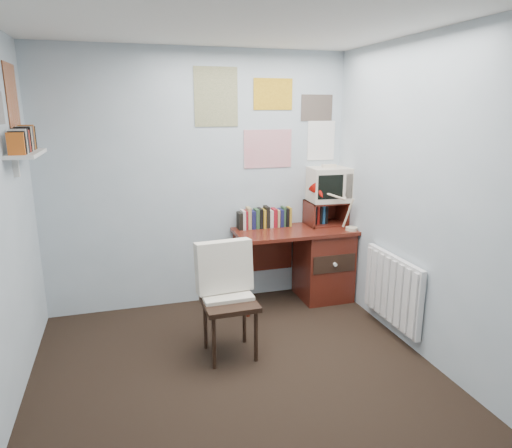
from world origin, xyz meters
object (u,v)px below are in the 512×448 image
(crt_tv, at_px, (328,183))
(wall_shelf, at_px, (26,154))
(desk_chair, at_px, (230,304))
(desk_lamp, at_px, (352,210))
(desk, at_px, (318,261))
(radiator, at_px, (393,289))
(tv_riser, at_px, (326,213))

(crt_tv, height_order, wall_shelf, wall_shelf)
(desk_chair, xyz_separation_m, desk_lamp, (1.42, 0.69, 0.53))
(desk_lamp, bearing_deg, desk_chair, -145.93)
(desk_chair, bearing_deg, wall_shelf, 159.30)
(desk_chair, relative_size, wall_shelf, 1.44)
(desk, bearing_deg, crt_tv, 42.32)
(desk, bearing_deg, desk_lamp, -34.18)
(radiator, bearing_deg, desk_chair, 177.80)
(tv_riser, height_order, radiator, tv_riser)
(desk, bearing_deg, wall_shelf, -171.60)
(tv_riser, bearing_deg, crt_tv, 39.09)
(desk_chair, relative_size, tv_riser, 2.23)
(radiator, bearing_deg, desk, 107.24)
(desk, distance_m, radiator, 0.97)
(desk, xyz_separation_m, desk_chair, (-1.15, -0.87, 0.04))
(desk, relative_size, desk_chair, 1.35)
(tv_riser, xyz_separation_m, wall_shelf, (-2.69, -0.49, 0.74))
(desk, distance_m, tv_riser, 0.51)
(wall_shelf, bearing_deg, tv_riser, 10.32)
(crt_tv, xyz_separation_m, wall_shelf, (-2.71, -0.51, 0.42))
(crt_tv, bearing_deg, tv_riser, -137.49)
(desk_chair, height_order, wall_shelf, wall_shelf)
(desk_lamp, xyz_separation_m, tv_riser, (-0.15, 0.29, -0.09))
(desk, distance_m, desk_lamp, 0.65)
(desk_lamp, xyz_separation_m, radiator, (0.02, -0.75, -0.55))
(crt_tv, bearing_deg, desk_lamp, -64.73)
(tv_riser, bearing_deg, desk_lamp, -62.87)
(desk_chair, relative_size, crt_tv, 2.22)
(desk_chair, distance_m, radiator, 1.44)
(desk, relative_size, radiator, 1.50)
(desk_lamp, distance_m, crt_tv, 0.41)
(crt_tv, height_order, radiator, crt_tv)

